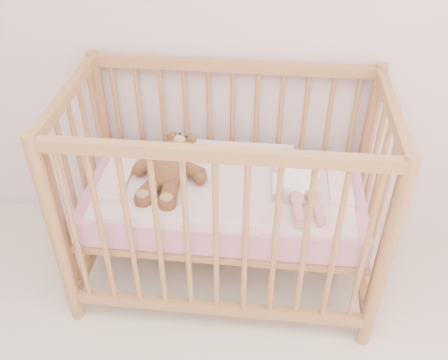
# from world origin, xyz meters

# --- Properties ---
(crib) EXTENTS (1.36, 0.76, 1.00)m
(crib) POSITION_xyz_m (-0.07, 1.60, 0.50)
(crib) COLOR #AE854A
(crib) RESTS_ON floor
(mattress) EXTENTS (1.22, 0.62, 0.13)m
(mattress) POSITION_xyz_m (-0.07, 1.60, 0.49)
(mattress) COLOR pink
(mattress) RESTS_ON crib
(blanket) EXTENTS (1.10, 0.58, 0.06)m
(blanket) POSITION_xyz_m (-0.07, 1.60, 0.56)
(blanket) COLOR #F9ACB7
(blanket) RESTS_ON mattress
(baby) EXTENTS (0.36, 0.54, 0.12)m
(baby) POSITION_xyz_m (0.23, 1.58, 0.64)
(baby) COLOR white
(baby) RESTS_ON blanket
(teddy_bear) EXTENTS (0.41, 0.54, 0.14)m
(teddy_bear) POSITION_xyz_m (-0.31, 1.58, 0.65)
(teddy_bear) COLOR brown
(teddy_bear) RESTS_ON blanket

